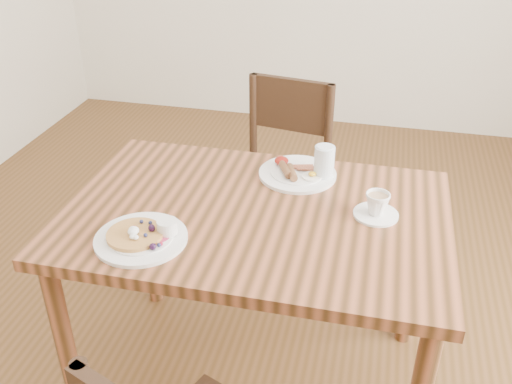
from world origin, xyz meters
The scene contains 7 objects.
ground centered at (0.00, 0.00, 0.00)m, with size 5.00×5.00×0.00m, color #533617.
dining_table centered at (0.00, 0.00, 0.65)m, with size 1.20×0.80×0.75m.
chair_far centered at (-0.07, 0.74, 0.49)m, with size 0.48×0.48×0.88m.
pancake_plate centered at (-0.28, -0.23, 0.76)m, with size 0.27×0.27×0.06m.
breakfast_plate centered at (0.08, 0.26, 0.76)m, with size 0.27×0.27×0.04m.
teacup_saucer centered at (0.37, 0.06, 0.78)m, with size 0.14×0.14×0.08m.
water_glass centered at (0.18, 0.26, 0.81)m, with size 0.07×0.07×0.12m, color silver.
Camera 1 is at (0.35, -1.47, 1.71)m, focal length 40.00 mm.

